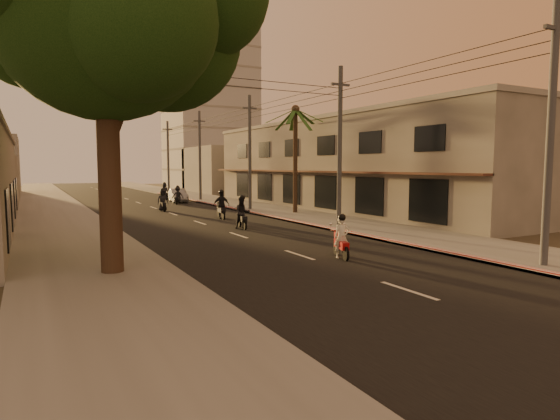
# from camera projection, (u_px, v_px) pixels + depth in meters

# --- Properties ---
(ground) EXTENTS (160.00, 160.00, 0.00)m
(ground) POSITION_uv_depth(u_px,v_px,m) (328.00, 265.00, 16.64)
(ground) COLOR #383023
(ground) RESTS_ON ground
(road) EXTENTS (10.00, 140.00, 0.02)m
(road) POSITION_uv_depth(u_px,v_px,m) (173.00, 214.00, 34.14)
(road) COLOR black
(road) RESTS_ON ground
(sidewalk_right) EXTENTS (5.00, 140.00, 0.12)m
(sidewalk_right) POSITION_uv_depth(u_px,v_px,m) (265.00, 209.00, 37.70)
(sidewalk_right) COLOR slate
(sidewalk_right) RESTS_ON ground
(sidewalk_left) EXTENTS (5.00, 140.00, 0.12)m
(sidewalk_left) POSITION_uv_depth(u_px,v_px,m) (60.00, 219.00, 30.58)
(sidewalk_left) COLOR slate
(sidewalk_left) RESTS_ON ground
(curb_stripe) EXTENTS (0.20, 60.00, 0.20)m
(curb_stripe) POSITION_uv_depth(u_px,v_px,m) (266.00, 216.00, 32.18)
(curb_stripe) COLOR #B31613
(curb_stripe) RESTS_ON ground
(shophouse_row) EXTENTS (8.80, 34.20, 7.30)m
(shophouse_row) POSITION_uv_depth(u_px,v_px,m) (345.00, 164.00, 38.67)
(shophouse_row) COLOR gray
(shophouse_row) RESTS_ON ground
(distant_tower) EXTENTS (12.10, 12.10, 28.00)m
(distant_tower) POSITION_uv_depth(u_px,v_px,m) (209.00, 98.00, 71.93)
(distant_tower) COLOR #B7B5B2
(distant_tower) RESTS_ON ground
(broadleaf_tree) EXTENTS (9.60, 8.70, 12.10)m
(broadleaf_tree) POSITION_uv_depth(u_px,v_px,m) (116.00, 6.00, 14.58)
(broadleaf_tree) COLOR black
(broadleaf_tree) RESTS_ON ground
(palm_tree) EXTENTS (5.00, 5.00, 8.20)m
(palm_tree) POSITION_uv_depth(u_px,v_px,m) (295.00, 115.00, 33.77)
(palm_tree) COLOR black
(palm_tree) RESTS_ON ground
(utility_poles) EXTENTS (1.20, 48.26, 9.00)m
(utility_poles) POSITION_uv_depth(u_px,v_px,m) (250.00, 127.00, 36.47)
(utility_poles) COLOR #38383A
(utility_poles) RESTS_ON ground
(filler_right) EXTENTS (8.00, 14.00, 6.00)m
(filler_right) POSITION_uv_depth(u_px,v_px,m) (224.00, 170.00, 62.38)
(filler_right) COLOR gray
(filler_right) RESTS_ON ground
(scooter_red) EXTENTS (0.91, 1.68, 1.71)m
(scooter_red) POSITION_uv_depth(u_px,v_px,m) (342.00, 238.00, 17.76)
(scooter_red) COLOR black
(scooter_red) RESTS_ON ground
(scooter_mid_a) EXTENTS (1.13, 1.93, 1.92)m
(scooter_mid_a) POSITION_uv_depth(u_px,v_px,m) (242.00, 213.00, 26.11)
(scooter_mid_a) COLOR black
(scooter_mid_a) RESTS_ON ground
(scooter_mid_b) EXTENTS (1.22, 1.98, 1.96)m
(scooter_mid_b) POSITION_uv_depth(u_px,v_px,m) (221.00, 206.00, 31.04)
(scooter_mid_b) COLOR black
(scooter_mid_b) RESTS_ON ground
(scooter_far_a) EXTENTS (0.89, 1.83, 1.80)m
(scooter_far_a) POSITION_uv_depth(u_px,v_px,m) (163.00, 201.00, 36.28)
(scooter_far_a) COLOR black
(scooter_far_a) RESTS_ON ground
(scooter_far_b) EXTENTS (1.55, 1.64, 1.75)m
(scooter_far_b) POSITION_uv_depth(u_px,v_px,m) (178.00, 196.00, 42.93)
(scooter_far_b) COLOR black
(scooter_far_b) RESTS_ON ground
(parked_car) EXTENTS (2.35, 4.30, 1.30)m
(parked_car) POSITION_uv_depth(u_px,v_px,m) (178.00, 196.00, 45.33)
(parked_car) COLOR #95979D
(parked_car) RESTS_ON ground
(scooter_far_c) EXTENTS (1.02, 1.86, 1.84)m
(scooter_far_c) POSITION_uv_depth(u_px,v_px,m) (165.00, 192.00, 48.83)
(scooter_far_c) COLOR black
(scooter_far_c) RESTS_ON ground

